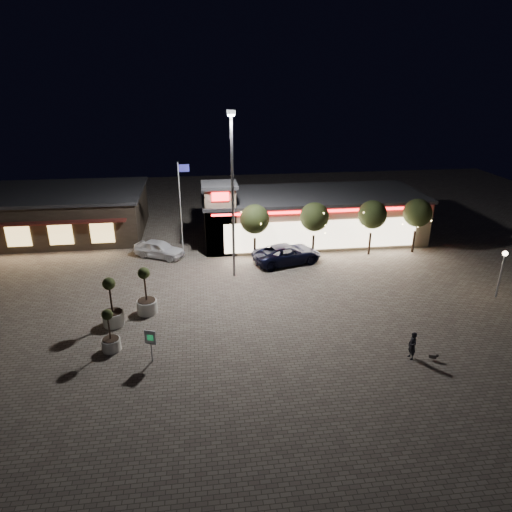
{
  "coord_description": "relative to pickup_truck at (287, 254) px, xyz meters",
  "views": [
    {
      "loc": [
        -0.47,
        -24.29,
        14.76
      ],
      "look_at": [
        3.46,
        6.0,
        2.37
      ],
      "focal_mm": 32.0,
      "sensor_mm": 36.0,
      "label": 1
    }
  ],
  "objects": [
    {
      "name": "floodlight_pole",
      "position": [
        -4.57,
        -2.01,
        6.23
      ],
      "size": [
        0.6,
        0.4,
        12.38
      ],
      "color": "gray",
      "rests_on": "ground"
    },
    {
      "name": "planter_right",
      "position": [
        -10.73,
        -7.15,
        0.21
      ],
      "size": [
        1.32,
        1.32,
        3.24
      ],
      "color": "silver",
      "rests_on": "ground"
    },
    {
      "name": "string_tree_a",
      "position": [
        -2.57,
        0.99,
        2.77
      ],
      "size": [
        2.42,
        2.42,
        4.79
      ],
      "color": "#332319",
      "rests_on": "ground"
    },
    {
      "name": "planter_left",
      "position": [
        -12.68,
        -8.44,
        0.2
      ],
      "size": [
        1.31,
        1.31,
        3.23
      ],
      "color": "silver",
      "rests_on": "ground"
    },
    {
      "name": "flagpole",
      "position": [
        -8.47,
        2.99,
        3.95
      ],
      "size": [
        0.95,
        0.1,
        8.0
      ],
      "color": "white",
      "rests_on": "ground"
    },
    {
      "name": "string_tree_b",
      "position": [
        2.43,
        0.99,
        2.77
      ],
      "size": [
        2.42,
        2.42,
        4.79
      ],
      "color": "#332319",
      "rests_on": "ground"
    },
    {
      "name": "valet_sign",
      "position": [
        -9.98,
        -12.71,
        0.55
      ],
      "size": [
        0.61,
        0.28,
        1.92
      ],
      "color": "gray",
      "rests_on": "ground"
    },
    {
      "name": "dog",
      "position": [
        5.38,
        -14.62,
        -0.52
      ],
      "size": [
        0.52,
        0.31,
        0.28
      ],
      "color": "#59514C",
      "rests_on": "ground"
    },
    {
      "name": "restaurant_building",
      "position": [
        -20.57,
        9.97,
        1.37
      ],
      "size": [
        16.4,
        11.0,
        4.3
      ],
      "color": "#382D23",
      "rests_on": "ground"
    },
    {
      "name": "ground",
      "position": [
        -6.57,
        -10.01,
        -0.79
      ],
      "size": [
        90.0,
        90.0,
        0.0
      ],
      "primitive_type": "plane",
      "color": "#72685C",
      "rests_on": "ground"
    },
    {
      "name": "white_sedan",
      "position": [
        -10.57,
        2.64,
        -0.05
      ],
      "size": [
        4.68,
        3.59,
        1.49
      ],
      "primitive_type": "imported",
      "rotation": [
        0.0,
        0.0,
        1.08
      ],
      "color": "white",
      "rests_on": "ground"
    },
    {
      "name": "string_tree_d",
      "position": [
        11.43,
        0.99,
        2.77
      ],
      "size": [
        2.42,
        2.42,
        4.79
      ],
      "color": "#332319",
      "rests_on": "ground"
    },
    {
      "name": "pedestrian",
      "position": [
        4.21,
        -14.27,
        0.01
      ],
      "size": [
        0.44,
        0.62,
        1.61
      ],
      "primitive_type": "imported",
      "rotation": [
        0.0,
        0.0,
        -1.48
      ],
      "color": "black",
      "rests_on": "ground"
    },
    {
      "name": "retail_building",
      "position": [
        2.94,
        5.81,
        1.42
      ],
      "size": [
        20.4,
        8.4,
        6.1
      ],
      "color": "gray",
      "rests_on": "ground"
    },
    {
      "name": "lamp_post_east",
      "position": [
        13.43,
        -8.01,
        1.66
      ],
      "size": [
        0.36,
        0.36,
        3.48
      ],
      "color": "gray",
      "rests_on": "ground"
    },
    {
      "name": "pickup_truck",
      "position": [
        0.0,
        0.0,
        0.0
      ],
      "size": [
        6.18,
        4.01,
        1.58
      ],
      "primitive_type": "imported",
      "rotation": [
        0.0,
        0.0,
        1.83
      ],
      "color": "black",
      "rests_on": "ground"
    },
    {
      "name": "string_tree_c",
      "position": [
        7.43,
        0.99,
        2.77
      ],
      "size": [
        2.42,
        2.42,
        4.79
      ],
      "color": "#332319",
      "rests_on": "ground"
    },
    {
      "name": "planter_mid",
      "position": [
        -12.36,
        -11.31,
        0.01
      ],
      "size": [
        1.06,
        1.06,
        2.6
      ],
      "color": "silver",
      "rests_on": "ground"
    }
  ]
}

